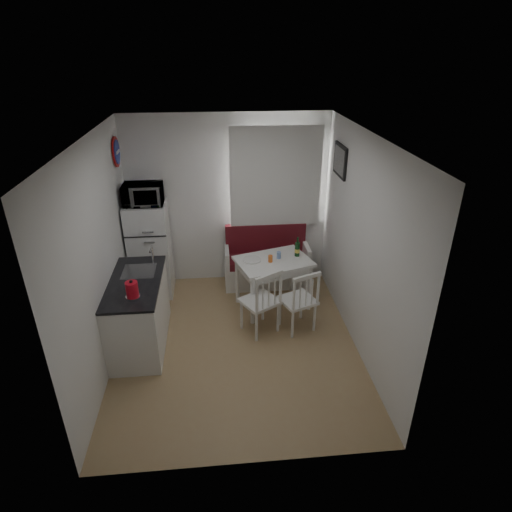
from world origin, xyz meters
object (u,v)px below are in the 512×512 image
(kitchen_counter, at_px, (139,312))
(bench, at_px, (266,265))
(dining_table, at_px, (273,265))
(chair_right, at_px, (299,296))
(kettle, at_px, (132,290))
(wine_bottle, at_px, (297,247))
(chair_left, at_px, (261,297))
(microwave, at_px, (143,194))
(fridge, at_px, (150,250))

(kitchen_counter, relative_size, bench, 1.00)
(dining_table, bearing_deg, bench, 73.71)
(bench, bearing_deg, chair_right, -78.90)
(kitchen_counter, height_order, kettle, kitchen_counter)
(kitchen_counter, relative_size, dining_table, 1.14)
(kitchen_counter, relative_size, wine_bottle, 4.60)
(bench, height_order, dining_table, bench)
(kitchen_counter, height_order, bench, kitchen_counter)
(chair_left, xyz_separation_m, wine_bottle, (0.60, 0.77, 0.31))
(microwave, bearing_deg, dining_table, -16.35)
(chair_right, relative_size, microwave, 1.01)
(kitchen_counter, bearing_deg, kettle, -82.74)
(dining_table, distance_m, wine_bottle, 0.43)
(chair_left, xyz_separation_m, microwave, (-1.50, 1.18, 1.01))
(fridge, bearing_deg, dining_table, -17.84)
(chair_right, distance_m, microwave, 2.54)
(dining_table, bearing_deg, kettle, -165.55)
(chair_left, bearing_deg, dining_table, 38.63)
(bench, relative_size, microwave, 2.46)
(bench, xyz_separation_m, kettle, (-1.71, -1.74, 0.70))
(kitchen_counter, relative_size, fridge, 0.92)
(microwave, distance_m, kettle, 1.68)
(microwave, bearing_deg, kettle, -88.91)
(chair_left, height_order, wine_bottle, wine_bottle)
(wine_bottle, bearing_deg, kettle, -150.61)
(chair_right, bearing_deg, microwave, 127.69)
(chair_right, bearing_deg, kettle, 169.74)
(chair_left, relative_size, microwave, 1.13)
(kitchen_counter, bearing_deg, fridge, 89.10)
(kettle, distance_m, wine_bottle, 2.38)
(fridge, bearing_deg, kettle, -88.95)
(kitchen_counter, relative_size, microwave, 2.47)
(kitchen_counter, xyz_separation_m, chair_right, (2.02, 0.02, 0.10))
(chair_right, bearing_deg, kitchen_counter, 158.61)
(chair_left, distance_m, kettle, 1.59)
(chair_right, bearing_deg, fridge, 126.64)
(chair_right, relative_size, wine_bottle, 1.88)
(bench, bearing_deg, kitchen_counter, -142.43)
(microwave, height_order, kettle, microwave)
(microwave, relative_size, kettle, 2.42)
(kitchen_counter, xyz_separation_m, dining_table, (1.77, 0.68, 0.20))
(chair_right, bearing_deg, chair_left, 158.53)
(dining_table, xyz_separation_m, microwave, (-1.75, 0.51, 0.92))
(dining_table, height_order, chair_right, chair_right)
(microwave, bearing_deg, kitchen_counter, -90.94)
(chair_left, bearing_deg, bench, 49.16)
(chair_left, height_order, kettle, kettle)
(wine_bottle, bearing_deg, fridge, 167.55)
(dining_table, distance_m, kettle, 2.06)
(dining_table, xyz_separation_m, kettle, (-1.72, -1.07, 0.35))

